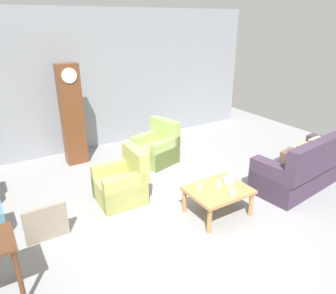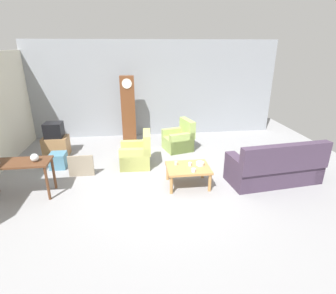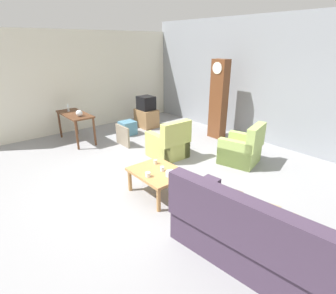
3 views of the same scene
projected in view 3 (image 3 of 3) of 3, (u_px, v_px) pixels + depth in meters
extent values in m
plane|color=gray|center=(158.00, 179.00, 5.29)|extent=(10.40, 10.40, 0.00)
cube|color=gray|center=(267.00, 81.00, 6.85)|extent=(8.40, 0.16, 3.20)
cube|color=silver|center=(82.00, 82.00, 7.98)|extent=(0.12, 6.40, 2.88)
cube|color=#423347|center=(256.00, 246.00, 3.26)|extent=(2.18, 1.07, 0.44)
cube|color=#423347|center=(246.00, 225.00, 2.83)|extent=(2.11, 0.43, 0.60)
cube|color=#423347|center=(196.00, 207.00, 3.81)|extent=(0.33, 0.86, 0.68)
cube|color=#C6B284|center=(305.00, 236.00, 2.84)|extent=(0.37, 0.14, 0.36)
cube|color=#9E8966|center=(262.00, 217.00, 3.15)|extent=(0.38, 0.22, 0.36)
cube|color=brown|center=(227.00, 201.00, 3.45)|extent=(0.38, 0.20, 0.36)
cube|color=tan|center=(167.00, 148.00, 6.29)|extent=(0.79, 0.79, 0.40)
cube|color=tan|center=(176.00, 133.00, 5.89)|extent=(0.21, 0.77, 0.52)
cube|color=tan|center=(177.00, 142.00, 6.42)|extent=(0.77, 0.19, 0.60)
cube|color=tan|center=(157.00, 147.00, 6.08)|extent=(0.77, 0.19, 0.60)
cube|color=#9FB960|center=(239.00, 154.00, 5.98)|extent=(0.93, 0.93, 0.40)
cube|color=#9FB960|center=(256.00, 137.00, 5.64)|extent=(0.37, 0.78, 0.52)
cube|color=#9FB960|center=(244.00, 146.00, 6.17)|extent=(0.78, 0.35, 0.60)
cube|color=#9FB960|center=(235.00, 154.00, 5.72)|extent=(0.78, 0.35, 0.60)
cube|color=#B27F47|center=(158.00, 172.00, 4.64)|extent=(0.96, 0.76, 0.05)
cylinder|color=#B27F47|center=(130.00, 180.00, 4.84)|extent=(0.07, 0.07, 0.41)
cylinder|color=#B27F47|center=(159.00, 200.00, 4.23)|extent=(0.07, 0.07, 0.41)
cylinder|color=#B27F47|center=(158.00, 170.00, 5.22)|extent=(0.07, 0.07, 0.41)
cylinder|color=#B27F47|center=(188.00, 187.00, 4.62)|extent=(0.07, 0.07, 0.41)
cube|color=#56331E|center=(75.00, 114.00, 7.05)|extent=(1.30, 0.56, 0.04)
cylinder|color=#56331E|center=(60.00, 125.00, 7.48)|extent=(0.06, 0.06, 0.74)
cylinder|color=#56331E|center=(77.00, 136.00, 6.62)|extent=(0.06, 0.06, 0.74)
cylinder|color=#56331E|center=(76.00, 122.00, 7.76)|extent=(0.06, 0.06, 0.74)
cylinder|color=#56331E|center=(95.00, 132.00, 6.90)|extent=(0.06, 0.06, 0.74)
cube|color=brown|center=(219.00, 100.00, 7.26)|extent=(0.44, 0.28, 2.14)
cylinder|color=silver|center=(217.00, 68.00, 6.86)|extent=(0.30, 0.02, 0.30)
cube|color=#997047|center=(147.00, 118.00, 8.48)|extent=(0.68, 0.52, 0.56)
cube|color=black|center=(146.00, 103.00, 8.29)|extent=(0.48, 0.44, 0.42)
cube|color=gray|center=(123.00, 136.00, 6.94)|extent=(0.60, 0.05, 0.53)
cube|color=teal|center=(128.00, 128.00, 7.80)|extent=(0.40, 0.43, 0.39)
sphere|color=silver|center=(79.00, 113.00, 6.74)|extent=(0.17, 0.17, 0.17)
cylinder|color=white|center=(148.00, 174.00, 4.42)|extent=(0.09, 0.09, 0.08)
cylinder|color=silver|center=(162.00, 169.00, 4.62)|extent=(0.07, 0.07, 0.08)
cylinder|color=beige|center=(155.00, 162.00, 4.89)|extent=(0.07, 0.07, 0.08)
cylinder|color=white|center=(171.00, 174.00, 4.45)|extent=(0.18, 0.18, 0.08)
cylinder|color=silver|center=(68.00, 109.00, 7.41)|extent=(0.06, 0.06, 0.02)
cylinder|color=silver|center=(68.00, 108.00, 7.39)|extent=(0.01, 0.01, 0.09)
cone|color=silver|center=(68.00, 104.00, 7.36)|extent=(0.06, 0.06, 0.09)
cylinder|color=silver|center=(69.00, 111.00, 7.25)|extent=(0.07, 0.07, 0.02)
cylinder|color=silver|center=(68.00, 109.00, 7.23)|extent=(0.01, 0.01, 0.10)
cone|color=silver|center=(68.00, 105.00, 7.19)|extent=(0.07, 0.07, 0.10)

